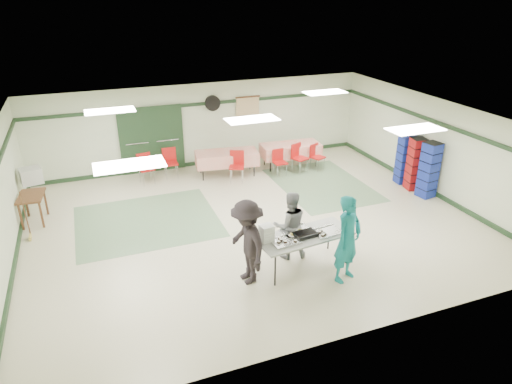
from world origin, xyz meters
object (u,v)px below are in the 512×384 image
object	(u,v)px
volunteer_grey	(290,225)
chair_a	(298,155)
chair_b	(279,159)
chair_loose_a	(170,160)
serving_table	(304,237)
crate_stack_blue_b	(429,170)
printer_table	(31,199)
chair_c	(316,154)
chair_d	(237,163)
dining_table_b	(227,158)
chair_loose_b	(145,165)
volunteer_dark	(247,242)
crate_stack_red	(415,164)
volunteer_teal	(348,239)
broom	(25,214)
crate_stack_blue_a	(405,156)
dining_table_a	(291,150)
office_printer	(31,176)

from	to	relation	value
volunteer_grey	chair_a	size ratio (longest dim) A/B	1.66
chair_b	chair_loose_a	xyz separation A→B (m)	(-3.24, 1.06, 0.06)
serving_table	crate_stack_blue_b	world-z (taller)	crate_stack_blue_b
chair_a	printer_table	bearing A→B (deg)	164.04
chair_loose_a	crate_stack_blue_b	bearing A→B (deg)	-30.21
chair_c	chair_d	bearing A→B (deg)	156.21
dining_table_b	chair_loose_b	size ratio (longest dim) A/B	2.22
volunteer_dark	chair_loose_b	distance (m)	6.02
printer_table	crate_stack_red	bearing A→B (deg)	-3.71
serving_table	dining_table_b	xyz separation A→B (m)	(0.06, 5.55, -0.15)
volunteer_teal	broom	size ratio (longest dim) A/B	1.49
crate_stack_blue_a	volunteer_grey	bearing A→B (deg)	-152.67
chair_a	chair_d	xyz separation A→B (m)	(-2.07, 0.00, 0.01)
volunteer_dark	crate_stack_blue_b	distance (m)	6.45
printer_table	chair_d	bearing A→B (deg)	13.21
dining_table_b	chair_a	size ratio (longest dim) A/B	2.18
volunteer_grey	serving_table	bearing A→B (deg)	113.37
chair_loose_b	crate_stack_blue_b	world-z (taller)	crate_stack_blue_b
dining_table_a	chair_c	bearing A→B (deg)	-37.57
volunteer_grey	crate_stack_blue_a	world-z (taller)	crate_stack_blue_a
crate_stack_blue_b	office_printer	xyz separation A→B (m)	(-10.30, 3.11, 0.15)
serving_table	chair_d	size ratio (longest dim) A/B	2.26
chair_b	dining_table_b	bearing A→B (deg)	156.95
chair_loose_a	broom	bearing A→B (deg)	-143.68
volunteer_dark	broom	size ratio (longest dim) A/B	1.44
chair_b	crate_stack_blue_b	bearing A→B (deg)	-45.75
chair_c	office_printer	distance (m)	8.38
volunteer_grey	chair_d	distance (m)	4.53
chair_a	chair_c	distance (m)	0.64
chair_a	chair_d	bearing A→B (deg)	158.58
volunteer_teal	printer_table	xyz separation A→B (m)	(-6.06, 4.95, -0.28)
serving_table	volunteer_dark	distance (m)	1.31
dining_table_b	printer_table	size ratio (longest dim) A/B	2.13
chair_b	chair_c	size ratio (longest dim) A/B	0.98
chair_b	dining_table_a	bearing A→B (deg)	37.93
dining_table_b	chair_loose_a	distance (m)	1.77
volunteer_teal	volunteer_grey	xyz separation A→B (m)	(-0.71, 1.18, -0.15)
serving_table	chair_b	world-z (taller)	chair_b
crate_stack_blue_b	broom	distance (m)	10.48
volunteer_grey	chair_c	bearing A→B (deg)	-114.73
chair_loose_a	crate_stack_blue_a	size ratio (longest dim) A/B	0.54
serving_table	chair_loose_a	xyz separation A→B (m)	(-1.65, 6.04, -0.15)
volunteer_teal	chair_c	xyz separation A→B (m)	(2.31, 5.68, -0.40)
serving_table	broom	distance (m)	6.49
volunteer_teal	printer_table	world-z (taller)	volunteer_teal
office_printer	chair_c	bearing A→B (deg)	-14.51
volunteer_dark	chair_d	xyz separation A→B (m)	(1.49, 5.04, -0.31)
chair_d	volunteer_teal	bearing A→B (deg)	-63.62
volunteer_grey	volunteer_teal	bearing A→B (deg)	130.10
volunteer_teal	broom	distance (m)	7.38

